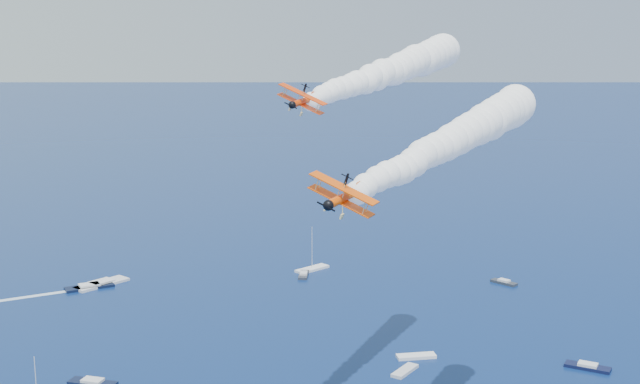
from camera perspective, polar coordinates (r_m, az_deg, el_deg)
biplane_lead at (r=119.33m, az=-1.20°, el=5.97°), size 9.56×10.46×7.15m
biplane_trail at (r=93.90m, az=1.51°, el=-0.39°), size 10.40×11.59×7.87m
smoke_trail_lead at (r=147.77m, az=4.56°, el=7.92°), size 66.35×56.97×11.59m
smoke_trail_trail at (r=121.79m, az=8.66°, el=3.36°), size 66.16×52.54×11.59m
spectator_boats at (r=203.38m, az=-18.89°, el=-10.21°), size 229.43×180.32×0.70m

